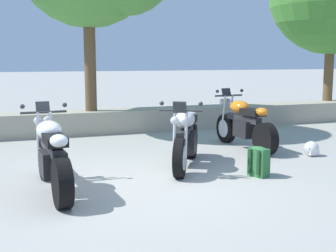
% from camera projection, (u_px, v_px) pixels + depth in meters
% --- Properties ---
extents(ground_plane, '(120.00, 120.00, 0.00)m').
position_uv_depth(ground_plane, '(144.00, 185.00, 6.47)').
color(ground_plane, '#A3A099').
extents(stone_wall, '(36.00, 0.80, 0.55)m').
position_uv_depth(stone_wall, '(87.00, 122.00, 10.90)').
color(stone_wall, '#A89E89').
rests_on(stone_wall, ground).
extents(motorcycle_white_near_left, '(0.67, 2.07, 1.18)m').
position_uv_depth(motorcycle_white_near_left, '(52.00, 157.00, 6.08)').
color(motorcycle_white_near_left, black).
rests_on(motorcycle_white_near_left, ground).
extents(motorcycle_silver_centre, '(1.20, 1.87, 1.18)m').
position_uv_depth(motorcycle_silver_centre, '(186.00, 139.00, 7.47)').
color(motorcycle_silver_centre, black).
rests_on(motorcycle_silver_centre, ground).
extents(motorcycle_orange_far_right, '(0.67, 2.07, 1.18)m').
position_uv_depth(motorcycle_orange_far_right, '(244.00, 125.00, 9.06)').
color(motorcycle_orange_far_right, black).
rests_on(motorcycle_orange_far_right, ground).
extents(rider_backpack, '(0.32, 0.34, 0.47)m').
position_uv_depth(rider_backpack, '(259.00, 161.00, 6.91)').
color(rider_backpack, '#2D6B38').
rests_on(rider_backpack, ground).
extents(rider_helmet, '(0.28, 0.28, 0.28)m').
position_uv_depth(rider_helmet, '(312.00, 149.00, 8.37)').
color(rider_helmet, silver).
rests_on(rider_helmet, ground).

